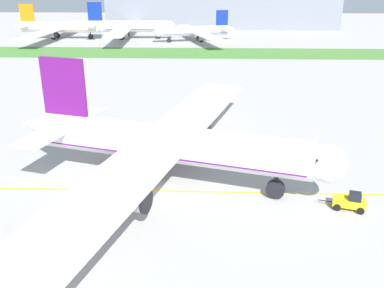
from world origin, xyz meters
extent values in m
plane|color=#ADAAA5|center=(0.00, 0.00, 0.00)|extent=(600.00, 600.00, 0.00)
cube|color=yellow|center=(0.00, 0.41, 0.00)|extent=(280.00, 0.36, 0.01)
cube|color=#4C8438|center=(0.00, 112.60, 0.05)|extent=(320.00, 24.00, 0.10)
cylinder|color=white|center=(1.19, 3.31, 5.90)|extent=(39.07, 15.99, 5.25)
cube|color=#661472|center=(1.19, 3.31, 4.99)|extent=(37.44, 15.15, 0.63)
sphere|color=white|center=(21.38, -2.57, 5.90)|extent=(4.99, 4.99, 4.99)
cone|color=white|center=(-19.87, 9.44, 6.30)|extent=(6.79, 5.90, 4.46)
cube|color=#661472|center=(-14.60, 7.91, 12.73)|extent=(6.91, 2.48, 8.40)
cube|color=white|center=(-13.88, 13.16, 6.69)|extent=(6.48, 9.27, 0.37)
cube|color=white|center=(-16.82, 3.09, 6.69)|extent=(6.48, 9.27, 0.37)
cube|color=white|center=(4.97, 23.29, 5.25)|extent=(18.13, 36.25, 0.42)
cube|color=white|center=(-6.35, -15.58, 5.25)|extent=(18.13, 36.25, 0.42)
cylinder|color=#B7BABF|center=(3.88, 15.35, 3.66)|extent=(5.59, 4.17, 2.89)
cylinder|color=black|center=(6.28, 14.65, 3.66)|extent=(1.26, 3.03, 3.03)
cylinder|color=#B7BABF|center=(-3.00, -8.30, 3.66)|extent=(5.59, 4.17, 2.89)
cylinder|color=black|center=(-0.61, -9.00, 3.66)|extent=(1.26, 3.03, 3.03)
cylinder|color=black|center=(15.48, -0.86, 2.26)|extent=(0.55, 0.55, 2.03)
cylinder|color=black|center=(15.48, -0.86, 1.25)|extent=(2.71, 1.77, 2.49)
cylinder|color=black|center=(-1.05, 6.83, 2.26)|extent=(0.55, 0.55, 2.03)
cylinder|color=black|center=(-1.05, 6.83, 1.25)|extent=(2.71, 1.77, 2.49)
cylinder|color=black|center=(-2.59, 1.54, 2.26)|extent=(0.55, 0.55, 2.03)
cylinder|color=black|center=(-2.59, 1.54, 1.25)|extent=(2.71, 1.77, 2.49)
cube|color=black|center=(20.62, -2.35, 6.56)|extent=(2.86, 4.29, 0.94)
sphere|color=black|center=(-12.38, 9.94, 6.38)|extent=(0.37, 0.37, 0.37)
sphere|color=black|center=(-8.80, 8.90, 6.38)|extent=(0.37, 0.37, 0.37)
sphere|color=black|center=(-5.23, 7.86, 6.38)|extent=(0.37, 0.37, 0.37)
sphere|color=black|center=(-1.66, 6.82, 6.38)|extent=(0.37, 0.37, 0.37)
sphere|color=black|center=(1.91, 5.78, 6.38)|extent=(0.37, 0.37, 0.37)
sphere|color=black|center=(5.48, 4.74, 6.38)|extent=(0.37, 0.37, 0.37)
sphere|color=black|center=(9.05, 3.69, 6.38)|extent=(0.37, 0.37, 0.37)
sphere|color=black|center=(12.63, 2.65, 6.38)|extent=(0.37, 0.37, 0.37)
sphere|color=black|center=(16.20, 1.61, 6.38)|extent=(0.37, 0.37, 0.37)
cube|color=yellow|center=(24.45, -3.47, 0.92)|extent=(4.37, 2.95, 0.95)
cube|color=black|center=(25.02, -3.64, 1.85)|extent=(1.79, 1.79, 0.90)
cylinder|color=black|center=(21.67, -2.66, 0.60)|extent=(1.76, 0.62, 0.12)
cylinder|color=black|center=(22.84, -3.99, 0.45)|extent=(0.96, 0.59, 0.90)
cylinder|color=black|center=(23.37, -2.16, 0.45)|extent=(0.96, 0.59, 0.90)
cylinder|color=black|center=(25.52, -4.77, 0.45)|extent=(0.96, 0.59, 0.90)
cylinder|color=black|center=(26.06, -2.94, 0.45)|extent=(0.96, 0.59, 0.90)
cylinder|color=black|center=(-13.99, -14.28, 0.41)|extent=(0.12, 0.12, 0.81)
cylinder|color=#BFE519|center=(-13.94, -14.15, 1.07)|extent=(0.09, 0.09, 0.52)
cylinder|color=black|center=(-14.06, -14.46, 0.41)|extent=(0.12, 0.12, 0.81)
cylinder|color=#BFE519|center=(-14.11, -14.59, 1.07)|extent=(0.09, 0.09, 0.52)
cube|color=#BFE519|center=(-14.02, -14.37, 1.10)|extent=(0.37, 0.48, 0.57)
sphere|color=brown|center=(-14.02, -14.37, 1.50)|extent=(0.22, 0.22, 0.22)
cylinder|color=white|center=(-62.26, 149.61, 5.41)|extent=(36.52, 5.93, 4.81)
cube|color=orange|center=(-62.26, 149.61, 4.57)|extent=(35.06, 5.50, 0.58)
sphere|color=white|center=(-42.75, 149.01, 5.41)|extent=(4.57, 4.57, 4.57)
cone|color=white|center=(-82.61, 150.24, 5.77)|extent=(5.41, 4.25, 4.08)
cube|color=orange|center=(-77.53, 150.09, 11.65)|extent=(6.56, 0.68, 7.69)
cube|color=white|center=(-78.11, 154.91, 6.13)|extent=(4.24, 7.81, 0.34)
cube|color=white|center=(-78.41, 145.31, 6.13)|extent=(4.24, 7.81, 0.34)
cube|color=white|center=(-63.49, 168.44, 4.81)|extent=(9.02, 32.99, 0.38)
cube|color=white|center=(-64.66, 130.90, 4.81)|extent=(9.02, 32.99, 0.38)
cylinder|color=#B7BABF|center=(-62.63, 161.04, 3.35)|extent=(4.65, 2.78, 2.64)
cylinder|color=black|center=(-60.35, 160.97, 3.35)|extent=(0.48, 2.79, 2.78)
cylinder|color=#B7BABF|center=(-63.34, 138.23, 3.35)|extent=(4.65, 2.78, 2.64)
cylinder|color=black|center=(-61.06, 138.16, 3.35)|extent=(0.48, 2.79, 2.78)
cylinder|color=black|center=(-48.43, 149.18, 2.07)|extent=(0.50, 0.50, 1.86)
cylinder|color=black|center=(-48.43, 149.18, 1.14)|extent=(2.31, 1.10, 2.28)
cylinder|color=black|center=(-65.09, 152.22, 2.07)|extent=(0.50, 0.50, 1.86)
cylinder|color=black|center=(-65.09, 152.22, 1.14)|extent=(2.31, 1.10, 2.28)
cylinder|color=black|center=(-65.24, 147.18, 2.07)|extent=(0.50, 0.50, 1.86)
cylinder|color=black|center=(-65.24, 147.18, 1.14)|extent=(2.31, 1.10, 2.28)
cylinder|color=white|center=(-30.83, 150.76, 5.73)|extent=(36.00, 6.55, 5.10)
cube|color=navy|center=(-30.83, 150.76, 4.84)|extent=(34.55, 6.08, 0.61)
sphere|color=white|center=(-11.53, 151.54, 5.73)|extent=(4.84, 4.84, 4.84)
cone|color=white|center=(-51.02, 149.94, 6.12)|extent=(5.78, 4.56, 4.33)
cube|color=navy|center=(-45.86, 150.15, 12.36)|extent=(6.46, 0.77, 8.16)
cube|color=white|center=(-46.78, 155.21, 6.50)|extent=(4.27, 8.31, 0.36)
cube|color=white|center=(-46.37, 145.02, 6.50)|extent=(4.27, 8.31, 0.36)
cube|color=white|center=(-33.38, 169.34, 5.10)|extent=(9.18, 32.53, 0.41)
cube|color=white|center=(-31.86, 132.03, 5.10)|extent=(9.18, 32.53, 0.41)
cylinder|color=#B7BABF|center=(-32.01, 162.13, 3.56)|extent=(4.95, 3.00, 2.80)
cylinder|color=black|center=(-29.59, 162.23, 3.56)|extent=(0.54, 2.96, 2.94)
cylinder|color=#B7BABF|center=(-31.08, 139.32, 3.56)|extent=(4.95, 3.00, 2.80)
cylinder|color=black|center=(-28.66, 139.42, 3.56)|extent=(0.54, 2.96, 2.94)
cylinder|color=black|center=(-17.23, 151.31, 2.20)|extent=(0.53, 0.53, 1.98)
cylinder|color=black|center=(-17.23, 151.31, 1.21)|extent=(2.46, 1.19, 2.42)
cylinder|color=black|center=(-33.80, 153.31, 2.20)|extent=(0.53, 0.53, 1.98)
cylinder|color=black|center=(-33.80, 153.31, 1.21)|extent=(2.46, 1.19, 2.42)
cylinder|color=black|center=(-33.58, 147.97, 2.20)|extent=(0.53, 0.53, 1.98)
cylinder|color=black|center=(-33.58, 147.97, 1.21)|extent=(2.46, 1.19, 2.42)
cylinder|color=white|center=(0.16, 143.25, 4.64)|extent=(30.46, 13.23, 4.12)
cube|color=navy|center=(0.16, 143.25, 3.92)|extent=(29.19, 12.55, 0.49)
sphere|color=white|center=(-15.53, 138.26, 4.64)|extent=(3.92, 3.92, 3.92)
cone|color=white|center=(16.53, 148.47, 4.95)|extent=(5.39, 4.72, 3.51)
cube|color=navy|center=(12.43, 147.16, 10.00)|extent=(5.38, 2.07, 6.60)
cube|color=white|center=(14.26, 143.42, 5.26)|extent=(5.22, 7.31, 0.29)
cube|color=white|center=(11.76, 151.28, 5.26)|extent=(5.22, 7.31, 0.29)
cube|color=white|center=(6.43, 128.61, 4.12)|extent=(14.80, 28.34, 0.33)
cube|color=white|center=(-3.19, 158.83, 4.12)|extent=(14.80, 28.34, 0.33)
cylinder|color=#B7BABF|center=(3.67, 134.24, 2.88)|extent=(4.42, 3.35, 2.27)
cylinder|color=black|center=(1.80, 133.65, 2.88)|extent=(1.05, 2.37, 2.38)
cylinder|color=#B7BABF|center=(-2.19, 152.63, 2.88)|extent=(4.42, 3.35, 2.27)
cylinder|color=black|center=(-4.05, 152.04, 2.88)|extent=(1.05, 2.37, 2.38)
cylinder|color=black|center=(-10.94, 139.72, 1.78)|extent=(0.43, 0.43, 1.60)
cylinder|color=black|center=(-10.94, 139.72, 0.98)|extent=(2.13, 1.43, 1.96)
cylinder|color=black|center=(3.15, 141.93, 1.78)|extent=(0.43, 0.43, 1.60)
cylinder|color=black|center=(3.15, 141.93, 0.98)|extent=(2.13, 1.43, 1.96)
cylinder|color=black|center=(1.84, 146.06, 1.78)|extent=(0.43, 0.43, 1.60)
cylinder|color=black|center=(1.84, 146.06, 0.98)|extent=(2.13, 1.43, 1.96)
cube|color=gray|center=(13.78, 195.80, 9.00)|extent=(126.74, 20.00, 18.00)
camera|label=1|loc=(6.23, -51.68, 27.75)|focal=39.85mm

